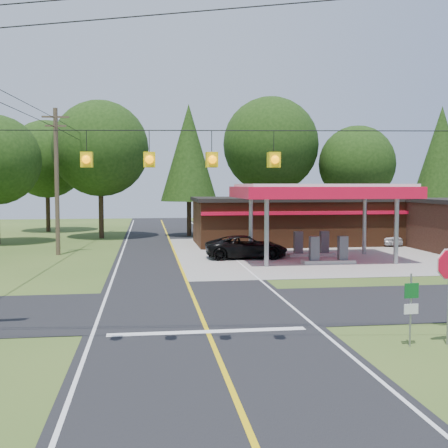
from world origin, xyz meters
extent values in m
plane|color=#35531D|center=(0.00, 0.00, 0.00)|extent=(120.00, 120.00, 0.00)
cube|color=black|center=(0.00, 0.00, 0.01)|extent=(8.00, 120.00, 0.02)
cube|color=black|center=(0.00, 0.00, 0.01)|extent=(70.00, 7.00, 0.02)
cube|color=yellow|center=(0.00, 0.00, 0.03)|extent=(0.15, 110.00, 0.00)
cylinder|color=gray|center=(5.00, 10.50, 2.10)|extent=(0.28, 0.28, 4.20)
cylinder|color=gray|center=(5.00, 15.50, 2.10)|extent=(0.28, 0.28, 4.20)
cylinder|color=gray|center=(13.00, 10.50, 2.10)|extent=(0.28, 0.28, 4.20)
cylinder|color=gray|center=(13.00, 15.50, 2.10)|extent=(0.28, 0.28, 4.20)
cube|color=red|center=(9.00, 13.00, 4.35)|extent=(10.60, 7.40, 0.70)
cube|color=white|center=(9.00, 13.00, 4.75)|extent=(10.00, 7.00, 0.25)
cube|color=#9E9B93|center=(9.00, 11.20, 0.13)|extent=(3.20, 0.90, 0.22)
cube|color=#3F3F44|center=(8.10, 11.20, 0.95)|extent=(0.55, 0.45, 1.50)
cube|color=#3F3F44|center=(9.90, 11.20, 0.95)|extent=(0.55, 0.45, 1.50)
cube|color=#9E9B93|center=(9.00, 14.80, 0.13)|extent=(3.20, 0.90, 0.22)
cube|color=#3F3F44|center=(8.10, 14.80, 0.95)|extent=(0.55, 0.45, 1.50)
cube|color=#3F3F44|center=(9.90, 14.80, 0.95)|extent=(0.55, 0.45, 1.50)
cube|color=#522C17|center=(10.00, 23.00, 1.75)|extent=(16.00, 7.00, 3.50)
cube|color=black|center=(10.00, 23.00, 3.65)|extent=(16.40, 7.40, 0.30)
cube|color=red|center=(10.00, 19.40, 2.70)|extent=(16.00, 0.50, 0.25)
cylinder|color=#473828|center=(-8.00, 18.00, 5.00)|extent=(0.30, 0.30, 10.00)
cube|color=#473828|center=(-8.00, 18.00, 9.40)|extent=(1.80, 0.12, 0.12)
cube|color=#473828|center=(-8.00, 18.00, 8.80)|extent=(1.40, 0.12, 0.12)
cylinder|color=#473828|center=(-6.50, 35.00, 4.75)|extent=(0.30, 0.30, 9.50)
cube|color=yellow|center=(-3.55, -5.70, 5.50)|extent=(0.32, 0.32, 0.42)
cube|color=yellow|center=(-1.85, -5.90, 5.50)|extent=(0.32, 0.32, 0.42)
cube|color=yellow|center=(-0.15, -6.10, 5.50)|extent=(0.32, 0.32, 0.42)
cube|color=yellow|center=(1.55, -6.30, 5.50)|extent=(0.32, 0.32, 0.42)
cylinder|color=#332316|center=(-6.00, 30.00, 2.34)|extent=(0.44, 0.44, 4.68)
sphere|color=black|center=(-6.00, 30.00, 8.06)|extent=(8.58, 8.58, 8.58)
cylinder|color=#332316|center=(2.00, 31.00, 2.16)|extent=(0.44, 0.44, 4.32)
cone|color=black|center=(2.00, 31.00, 7.80)|extent=(5.28, 5.28, 9.00)
cylinder|color=#332316|center=(10.00, 32.00, 2.52)|extent=(0.44, 0.44, 5.04)
sphere|color=black|center=(10.00, 32.00, 8.68)|extent=(9.24, 9.24, 9.24)
cylinder|color=#332316|center=(18.00, 30.00, 1.98)|extent=(0.44, 0.44, 3.96)
sphere|color=black|center=(18.00, 30.00, 6.82)|extent=(7.26, 7.26, 7.26)
cylinder|color=#332316|center=(26.00, 29.00, 2.16)|extent=(0.44, 0.44, 4.32)
cone|color=black|center=(26.00, 29.00, 7.80)|extent=(5.28, 5.28, 9.00)
cylinder|color=#332316|center=(-12.00, 38.00, 2.16)|extent=(0.44, 0.44, 4.32)
sphere|color=black|center=(-12.00, 38.00, 7.44)|extent=(7.92, 7.92, 7.92)
imported|color=black|center=(4.50, 14.39, 0.74)|extent=(5.41, 5.41, 1.49)
imported|color=white|center=(17.00, 21.00, 0.66)|extent=(4.02, 4.02, 1.32)
cylinder|color=gray|center=(5.80, -6.00, 1.10)|extent=(0.06, 0.06, 2.20)
cube|color=#0C591E|center=(5.80, -6.04, 1.69)|extent=(0.45, 0.06, 0.45)
cube|color=white|center=(5.80, -6.04, 1.14)|extent=(0.45, 0.06, 0.30)
camera|label=1|loc=(-1.93, -21.51, 4.81)|focal=45.00mm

